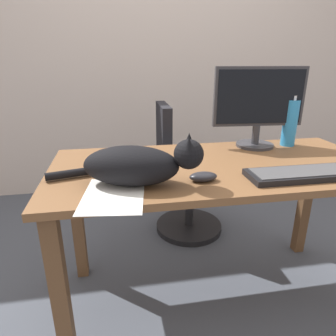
{
  "coord_description": "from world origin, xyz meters",
  "views": [
    {
      "loc": [
        -0.45,
        -1.23,
        1.2
      ],
      "look_at": [
        -0.26,
        -0.18,
        0.81
      ],
      "focal_mm": 31.9,
      "sensor_mm": 36.0,
      "label": 1
    }
  ],
  "objects_px": {
    "monitor": "(259,104)",
    "water_bottle": "(290,122)",
    "office_chair": "(183,179)",
    "computer_mouse": "(203,177)",
    "cat": "(137,164)",
    "keyboard": "(301,174)"
  },
  "relations": [
    {
      "from": "monitor",
      "to": "keyboard",
      "type": "bearing_deg",
      "value": -91.84
    },
    {
      "from": "water_bottle",
      "to": "cat",
      "type": "bearing_deg",
      "value": -154.59
    },
    {
      "from": "cat",
      "to": "computer_mouse",
      "type": "xyz_separation_m",
      "value": [
        0.25,
        -0.01,
        -0.06
      ]
    },
    {
      "from": "water_bottle",
      "to": "computer_mouse",
      "type": "bearing_deg",
      "value": -145.34
    },
    {
      "from": "monitor",
      "to": "computer_mouse",
      "type": "relative_size",
      "value": 4.37
    },
    {
      "from": "keyboard",
      "to": "office_chair",
      "type": "bearing_deg",
      "value": 107.65
    },
    {
      "from": "computer_mouse",
      "to": "cat",
      "type": "bearing_deg",
      "value": 177.93
    },
    {
      "from": "keyboard",
      "to": "cat",
      "type": "distance_m",
      "value": 0.66
    },
    {
      "from": "keyboard",
      "to": "computer_mouse",
      "type": "relative_size",
      "value": 4.0
    },
    {
      "from": "cat",
      "to": "water_bottle",
      "type": "height_order",
      "value": "water_bottle"
    },
    {
      "from": "computer_mouse",
      "to": "monitor",
      "type": "bearing_deg",
      "value": 45.68
    },
    {
      "from": "office_chair",
      "to": "water_bottle",
      "type": "bearing_deg",
      "value": -42.48
    },
    {
      "from": "monitor",
      "to": "water_bottle",
      "type": "height_order",
      "value": "monitor"
    },
    {
      "from": "keyboard",
      "to": "water_bottle",
      "type": "distance_m",
      "value": 0.5
    },
    {
      "from": "monitor",
      "to": "keyboard",
      "type": "relative_size",
      "value": 1.09
    },
    {
      "from": "office_chair",
      "to": "computer_mouse",
      "type": "relative_size",
      "value": 8.44
    },
    {
      "from": "water_bottle",
      "to": "office_chair",
      "type": "bearing_deg",
      "value": 137.52
    },
    {
      "from": "computer_mouse",
      "to": "water_bottle",
      "type": "bearing_deg",
      "value": 34.66
    },
    {
      "from": "cat",
      "to": "computer_mouse",
      "type": "distance_m",
      "value": 0.26
    },
    {
      "from": "office_chair",
      "to": "monitor",
      "type": "relative_size",
      "value": 1.93
    },
    {
      "from": "keyboard",
      "to": "water_bottle",
      "type": "height_order",
      "value": "water_bottle"
    },
    {
      "from": "monitor",
      "to": "water_bottle",
      "type": "distance_m",
      "value": 0.21
    }
  ]
}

